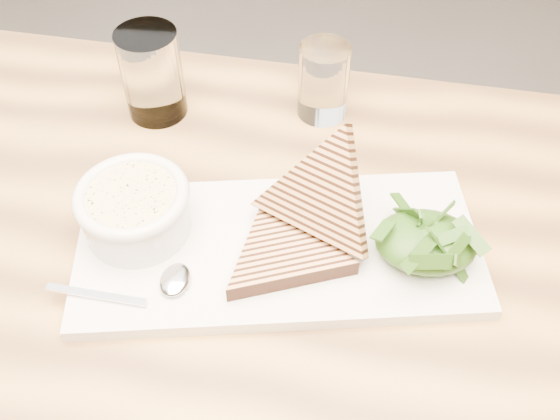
# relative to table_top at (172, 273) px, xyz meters

# --- Properties ---
(table_top) EXTENTS (1.21, 0.87, 0.04)m
(table_top) POSITION_rel_table_top_xyz_m (0.00, 0.00, 0.00)
(table_top) COLOR #B38341
(table_top) RESTS_ON ground
(table_leg_br) EXTENTS (0.06, 0.06, 0.69)m
(table_leg_br) POSITION_rel_table_top_xyz_m (0.52, 0.33, -0.36)
(table_leg_br) COLOR #B38341
(table_leg_br) RESTS_ON ground
(platter) EXTENTS (0.46, 0.26, 0.02)m
(platter) POSITION_rel_table_top_xyz_m (0.12, 0.02, 0.03)
(platter) COLOR white
(platter) RESTS_ON table_top
(soup_bowl) EXTENTS (0.11, 0.11, 0.05)m
(soup_bowl) POSITION_rel_table_top_xyz_m (-0.04, 0.03, 0.06)
(soup_bowl) COLOR white
(soup_bowl) RESTS_ON platter
(soup) EXTENTS (0.10, 0.10, 0.01)m
(soup) POSITION_rel_table_top_xyz_m (-0.04, 0.03, 0.09)
(soup) COLOR beige
(soup) RESTS_ON soup_bowl
(bowl_rim) EXTENTS (0.12, 0.12, 0.01)m
(bowl_rim) POSITION_rel_table_top_xyz_m (-0.04, 0.03, 0.09)
(bowl_rim) COLOR white
(bowl_rim) RESTS_ON soup_bowl
(sandwich_flat) EXTENTS (0.20, 0.20, 0.02)m
(sandwich_flat) POSITION_rel_table_top_xyz_m (0.12, 0.00, 0.05)
(sandwich_flat) COLOR tan
(sandwich_flat) RESTS_ON platter
(sandwich_lean) EXTENTS (0.22, 0.22, 0.18)m
(sandwich_lean) POSITION_rel_table_top_xyz_m (0.16, 0.05, 0.09)
(sandwich_lean) COLOR tan
(sandwich_lean) RESTS_ON sandwich_flat
(salad_base) EXTENTS (0.11, 0.08, 0.04)m
(salad_base) POSITION_rel_table_top_xyz_m (0.27, 0.02, 0.06)
(salad_base) COLOR #14360D
(salad_base) RESTS_ON platter
(arugula_pile) EXTENTS (0.11, 0.10, 0.05)m
(arugula_pile) POSITION_rel_table_top_xyz_m (0.27, 0.02, 0.06)
(arugula_pile) COLOR #386418
(arugula_pile) RESTS_ON platter
(spoon_bowl) EXTENTS (0.04, 0.04, 0.01)m
(spoon_bowl) POSITION_rel_table_top_xyz_m (0.02, -0.04, 0.04)
(spoon_bowl) COLOR silver
(spoon_bowl) RESTS_ON platter
(spoon_handle) EXTENTS (0.11, 0.02, 0.00)m
(spoon_handle) POSITION_rel_table_top_xyz_m (-0.06, -0.06, 0.04)
(spoon_handle) COLOR silver
(spoon_handle) RESTS_ON platter
(glass_near) EXTENTS (0.08, 0.08, 0.12)m
(glass_near) POSITION_rel_table_top_xyz_m (-0.07, 0.25, 0.08)
(glass_near) COLOR white
(glass_near) RESTS_ON table_top
(glass_far) EXTENTS (0.07, 0.07, 0.10)m
(glass_far) POSITION_rel_table_top_xyz_m (0.15, 0.27, 0.07)
(glass_far) COLOR white
(glass_far) RESTS_ON table_top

